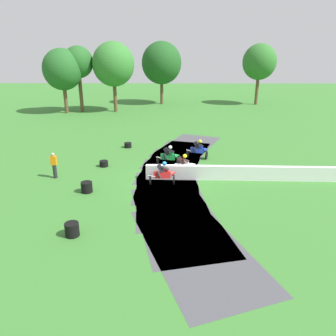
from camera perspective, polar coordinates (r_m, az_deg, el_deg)
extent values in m
plane|color=#38752D|center=(20.23, 0.02, -1.91)|extent=(120.00, 120.00, 0.00)
cube|color=#47474C|center=(27.14, 3.46, 3.83)|extent=(6.23, 8.34, 0.01)
cube|color=#47474C|center=(24.86, 1.84, 2.33)|extent=(5.50, 8.22, 0.01)
cube|color=#47474C|center=(22.55, 0.64, 0.45)|extent=(4.69, 7.97, 0.01)
cube|color=#47474C|center=(20.23, 0.03, -1.90)|extent=(3.80, 7.60, 0.01)
cube|color=#47474C|center=(17.94, 0.24, -4.88)|extent=(4.36, 7.85, 0.01)
cube|color=#47474C|center=(15.75, 1.64, -8.65)|extent=(5.20, 8.14, 0.01)
cube|color=#47474C|center=(13.73, 4.79, -13.44)|extent=(5.97, 8.31, 0.01)
cube|color=white|center=(20.51, 14.02, -0.88)|extent=(12.66, 0.59, 0.90)
cylinder|color=black|center=(23.96, 6.72, 2.23)|extent=(0.29, 0.71, 0.72)
cylinder|color=black|center=(24.25, 3.47, 2.55)|extent=(0.29, 0.71, 0.72)
cube|color=#1E38B2|center=(24.07, 5.14, 3.10)|extent=(1.06, 0.64, 0.45)
ellipsoid|color=#1E38B2|center=(24.01, 5.61, 3.68)|extent=(0.52, 0.44, 0.30)
cone|color=#1E38B2|center=(23.93, 6.75, 3.24)|extent=(0.45, 0.45, 0.46)
cylinder|color=#B2B2B7|center=(24.09, 3.67, 3.03)|extent=(0.42, 0.23, 0.17)
cube|color=black|center=(24.06, 5.03, 4.03)|extent=(0.54, 0.48, 0.62)
sphere|color=yellow|center=(24.00, 5.59, 4.65)|extent=(0.26, 0.26, 0.26)
cylinder|color=black|center=(24.18, 5.77, 4.05)|extent=(0.43, 0.24, 0.24)
cylinder|color=black|center=(23.82, 5.60, 4.01)|extent=(0.43, 0.24, 0.24)
cylinder|color=black|center=(24.28, 4.82, 3.21)|extent=(0.27, 0.25, 0.42)
cylinder|color=black|center=(23.93, 4.64, 3.17)|extent=(0.27, 0.25, 0.42)
cylinder|color=black|center=(22.41, 1.74, 1.11)|extent=(0.21, 0.67, 0.67)
cylinder|color=black|center=(22.67, -1.75, 1.34)|extent=(0.21, 0.67, 0.67)
cube|color=#198438|center=(22.47, 0.00, 1.98)|extent=(1.04, 0.50, 0.43)
ellipsoid|color=#198438|center=(22.39, 0.47, 2.60)|extent=(0.49, 0.38, 0.27)
cone|color=#198438|center=(22.33, 1.72, 2.17)|extent=(0.44, 0.41, 0.44)
cylinder|color=#B2B2B7|center=(22.49, -1.57, 1.81)|extent=(0.42, 0.18, 0.17)
cube|color=black|center=(22.41, -0.18, 2.95)|extent=(0.54, 0.42, 0.59)
sphere|color=white|center=(22.32, 0.39, 3.62)|extent=(0.26, 0.26, 0.26)
cylinder|color=black|center=(22.53, 0.61, 3.05)|extent=(0.43, 0.18, 0.24)
cylinder|color=black|center=(22.18, 0.44, 2.89)|extent=(0.43, 0.18, 0.24)
cylinder|color=black|center=(22.67, -0.36, 2.14)|extent=(0.28, 0.19, 0.42)
cylinder|color=black|center=(22.33, -0.54, 1.97)|extent=(0.28, 0.19, 0.42)
cylinder|color=black|center=(20.72, 4.49, -0.56)|extent=(0.11, 0.72, 0.71)
cylinder|color=black|center=(20.65, 0.62, -0.58)|extent=(0.11, 0.72, 0.71)
cube|color=silver|center=(20.63, 2.56, 0.26)|extent=(1.01, 0.38, 0.45)
ellipsoid|color=silver|center=(20.61, 3.07, 0.97)|extent=(0.45, 0.34, 0.29)
cone|color=silver|center=(20.67, 4.45, 0.59)|extent=(0.40, 0.40, 0.46)
cylinder|color=#B2B2B7|center=(20.50, 0.91, -0.02)|extent=(0.41, 0.11, 0.17)
cube|color=#331919|center=(20.58, 2.35, 1.31)|extent=(0.50, 0.41, 0.61)
sphere|color=yellow|center=(20.57, 2.96, 2.09)|extent=(0.26, 0.26, 0.26)
cylinder|color=#331919|center=(20.77, 3.09, 1.44)|extent=(0.43, 0.13, 0.24)
cylinder|color=#331919|center=(20.42, 3.16, 1.33)|extent=(0.43, 0.13, 0.24)
cylinder|color=#331919|center=(20.80, 2.04, 0.37)|extent=(0.27, 0.19, 0.42)
cylinder|color=#331919|center=(20.44, 2.09, 0.24)|extent=(0.27, 0.19, 0.42)
cylinder|color=black|center=(19.30, 1.02, -2.10)|extent=(0.10, 0.72, 0.72)
cylinder|color=black|center=(19.36, -3.12, -2.04)|extent=(0.10, 0.72, 0.72)
cube|color=red|center=(19.27, -1.05, -1.19)|extent=(1.01, 0.38, 0.45)
ellipsoid|color=red|center=(19.23, -0.51, -0.43)|extent=(0.45, 0.34, 0.30)
cone|color=red|center=(19.24, 0.98, -0.86)|extent=(0.40, 0.40, 0.47)
cylinder|color=#B2B2B7|center=(19.20, -2.86, -1.46)|extent=(0.41, 0.13, 0.17)
cube|color=#28282D|center=(19.23, -1.28, -0.06)|extent=(0.50, 0.42, 0.62)
sphere|color=#1E7FE0|center=(19.18, -0.62, 0.77)|extent=(0.26, 0.26, 0.26)
cylinder|color=#28282D|center=(19.39, -0.43, 0.07)|extent=(0.43, 0.15, 0.24)
cylinder|color=#28282D|center=(19.03, -0.47, -0.06)|extent=(0.43, 0.15, 0.24)
cylinder|color=#28282D|center=(19.46, -1.55, -1.05)|extent=(0.27, 0.20, 0.42)
cylinder|color=#28282D|center=(19.10, -1.62, -1.20)|extent=(0.27, 0.20, 0.42)
cylinder|color=black|center=(26.90, -6.99, 3.78)|extent=(0.58, 0.58, 0.20)
cylinder|color=black|center=(26.85, -7.01, 4.19)|extent=(0.58, 0.58, 0.20)
cylinder|color=black|center=(22.77, -11.10, 0.52)|extent=(0.58, 0.58, 0.20)
cylinder|color=black|center=(22.71, -11.13, 0.99)|extent=(0.58, 0.58, 0.20)
cylinder|color=black|center=(18.93, -13.93, -3.81)|extent=(0.63, 0.63, 0.20)
cylinder|color=black|center=(18.85, -13.98, -3.25)|extent=(0.63, 0.63, 0.20)
cylinder|color=black|center=(18.77, -14.03, -2.69)|extent=(0.63, 0.63, 0.20)
cylinder|color=black|center=(14.90, -16.30, -10.90)|extent=(0.61, 0.61, 0.20)
cylinder|color=black|center=(14.81, -16.38, -10.23)|extent=(0.61, 0.61, 0.20)
cylinder|color=black|center=(14.71, -16.46, -9.56)|extent=(0.61, 0.61, 0.20)
cylinder|color=#232328|center=(21.43, -19.10, -0.55)|extent=(0.24, 0.24, 0.86)
cube|color=orange|center=(21.20, -19.32, 1.25)|extent=(0.34, 0.22, 0.56)
sphere|color=tan|center=(21.09, -19.44, 2.25)|extent=(0.20, 0.20, 0.20)
cylinder|color=brown|center=(49.64, 15.22, 12.87)|extent=(0.44, 0.44, 3.91)
ellipsoid|color=#2D6B28|center=(49.35, 15.65, 17.39)|extent=(4.64, 4.64, 4.88)
cylinder|color=brown|center=(48.61, -1.10, 13.07)|extent=(0.44, 0.44, 3.34)
ellipsoid|color=#1E511E|center=(48.29, -1.13, 17.83)|extent=(5.57, 5.57, 5.84)
cylinder|color=brown|center=(42.92, -9.19, 12.09)|extent=(0.44, 0.44, 3.64)
ellipsoid|color=#33752D|center=(42.57, -9.50, 17.41)|extent=(5.11, 5.11, 5.36)
cylinder|color=brown|center=(43.64, -14.93, 12.40)|extent=(0.44, 0.44, 4.52)
ellipsoid|color=#235B23|center=(43.35, -15.40, 17.38)|extent=(3.64, 3.64, 3.82)
cylinder|color=brown|center=(43.32, -17.40, 11.27)|extent=(0.44, 0.44, 3.26)
ellipsoid|color=#235B23|center=(42.97, -17.91, 16.03)|extent=(4.68, 4.68, 4.92)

